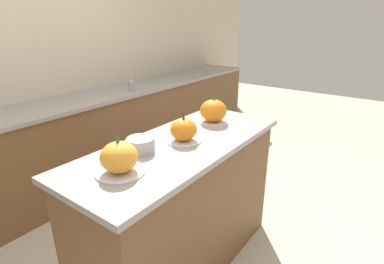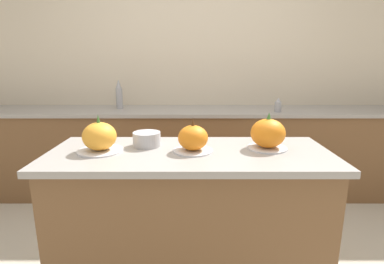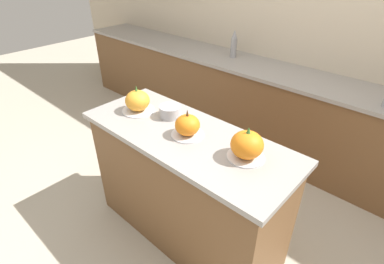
% 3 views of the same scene
% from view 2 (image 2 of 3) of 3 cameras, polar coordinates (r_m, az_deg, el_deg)
% --- Properties ---
extents(wall_back, '(8.00, 0.06, 2.50)m').
position_cam_2_polar(wall_back, '(3.33, -0.30, 11.21)').
color(wall_back, beige).
rests_on(wall_back, ground_plane).
extents(kitchen_island, '(1.49, 0.59, 0.92)m').
position_cam_2_polar(kitchen_island, '(1.78, -0.50, -17.88)').
color(kitchen_island, brown).
rests_on(kitchen_island, ground_plane).
extents(back_counter, '(6.00, 0.60, 0.90)m').
position_cam_2_polar(back_counter, '(3.14, -0.30, -3.77)').
color(back_counter, brown).
rests_on(back_counter, ground_plane).
extents(pumpkin_cake_left, '(0.24, 0.24, 0.20)m').
position_cam_2_polar(pumpkin_cake_left, '(1.64, -17.22, -0.98)').
color(pumpkin_cake_left, silver).
rests_on(pumpkin_cake_left, kitchen_island).
extents(pumpkin_cake_center, '(0.21, 0.21, 0.18)m').
position_cam_2_polar(pumpkin_cake_center, '(1.57, 0.12, -1.31)').
color(pumpkin_cake_center, silver).
rests_on(pumpkin_cake_center, kitchen_island).
extents(pumpkin_cake_right, '(0.22, 0.22, 0.20)m').
position_cam_2_polar(pumpkin_cake_right, '(1.67, 14.19, -0.38)').
color(pumpkin_cake_right, silver).
rests_on(pumpkin_cake_right, kitchen_island).
extents(bottle_tall, '(0.07, 0.07, 0.30)m').
position_cam_2_polar(bottle_tall, '(3.16, -13.77, 6.90)').
color(bottle_tall, '#99999E').
rests_on(bottle_tall, back_counter).
extents(bottle_short, '(0.06, 0.06, 0.13)m').
position_cam_2_polar(bottle_short, '(3.00, 16.00, 4.92)').
color(bottle_short, '#99999E').
rests_on(bottle_short, back_counter).
extents(mixing_bowl, '(0.15, 0.15, 0.08)m').
position_cam_2_polar(mixing_bowl, '(1.69, -8.66, -1.36)').
color(mixing_bowl, '#ADADB2').
rests_on(mixing_bowl, kitchen_island).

